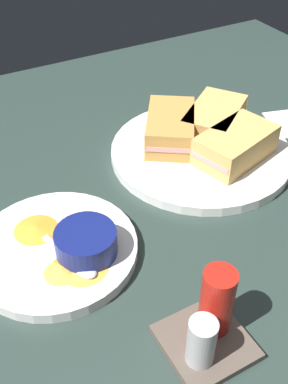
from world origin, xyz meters
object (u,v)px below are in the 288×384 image
at_px(sandwich_half_near, 236,145).
at_px(plate_chips_companion, 56,251).
at_px(sandwich_half_extra, 170,128).
at_px(spoon_by_gravy_ramekin, 79,264).
at_px(ramekin_dark_sauce, 168,124).
at_px(condiment_caddy, 210,324).
at_px(ramekin_light_gravy, 86,242).
at_px(sandwich_half_far, 214,120).
at_px(plate_sandwich_main, 201,152).
at_px(spoon_by_dark_ramekin, 188,148).

distance_m(sandwich_half_near, plate_chips_companion, 0.33).
distance_m(sandwich_half_extra, spoon_by_gravy_ramekin, 0.31).
height_order(ramekin_dark_sauce, spoon_by_gravy_ramekin, ramekin_dark_sauce).
bearing_deg(sandwich_half_near, condiment_caddy, 47.92).
bearing_deg(sandwich_half_near, plate_chips_companion, 8.39).
relative_size(sandwich_half_extra, spoon_by_gravy_ramekin, 1.53).
bearing_deg(sandwich_half_extra, ramekin_light_gravy, 36.65).
bearing_deg(sandwich_half_far, sandwich_half_near, 79.01).
bearing_deg(plate_sandwich_main, spoon_by_gravy_ramekin, 26.72).
bearing_deg(sandwich_half_far, spoon_by_gravy_ramekin, 27.85).
bearing_deg(condiment_caddy, ramekin_dark_sauce, -114.66).
bearing_deg(sandwich_half_near, ramekin_light_gravy, 14.40).
height_order(plate_sandwich_main, condiment_caddy, condiment_caddy).
relative_size(sandwich_half_near, ramekin_dark_sauce, 2.14).
xyz_separation_m(sandwich_half_far, ramekin_light_gravy, (0.30, 0.15, -0.01)).
distance_m(spoon_by_dark_ramekin, spoon_by_gravy_ramekin, 0.29).
bearing_deg(sandwich_half_far, plate_chips_companion, 20.52).
height_order(sandwich_half_extra, condiment_caddy, condiment_caddy).
bearing_deg(ramekin_dark_sauce, ramekin_light_gravy, 38.44).
distance_m(sandwich_half_far, ramekin_dark_sauce, 0.08).
bearing_deg(plate_chips_companion, spoon_by_gravy_ramekin, 107.26).
distance_m(sandwich_half_far, condiment_caddy, 0.40).
bearing_deg(spoon_by_gravy_ramekin, ramekin_light_gravy, -136.06).
bearing_deg(ramekin_dark_sauce, sandwich_half_near, 119.13).
bearing_deg(plate_chips_companion, sandwich_half_near, -171.61).
height_order(plate_chips_companion, condiment_caddy, condiment_caddy).
distance_m(sandwich_half_near, ramekin_dark_sauce, 0.12).
relative_size(ramekin_dark_sauce, ramekin_light_gravy, 0.88).
bearing_deg(sandwich_half_extra, plate_chips_companion, 28.69).
height_order(ramekin_dark_sauce, plate_chips_companion, ramekin_dark_sauce).
xyz_separation_m(plate_chips_companion, condiment_caddy, (-0.10, 0.20, 0.03)).
relative_size(ramekin_light_gravy, condiment_caddy, 0.82).
distance_m(ramekin_light_gravy, spoon_by_gravy_ramekin, 0.03).
bearing_deg(sandwich_half_far, spoon_by_dark_ramekin, 20.34).
bearing_deg(plate_chips_companion, spoon_by_dark_ramekin, -159.43).
height_order(spoon_by_dark_ramekin, plate_chips_companion, spoon_by_dark_ramekin).
distance_m(plate_sandwich_main, spoon_by_dark_ramekin, 0.03).
xyz_separation_m(plate_sandwich_main, condiment_caddy, (0.19, 0.29, 0.03)).
distance_m(sandwich_half_far, spoon_by_gravy_ramekin, 0.36).
distance_m(sandwich_half_near, sandwich_half_far, 0.08).
bearing_deg(sandwich_half_near, sandwich_half_far, -100.99).
bearing_deg(sandwich_half_extra, condiment_caddy, 64.92).
bearing_deg(spoon_by_dark_ramekin, spoon_by_gravy_ramekin, 29.73).
bearing_deg(spoon_by_dark_ramekin, plate_chips_companion, 20.57).
bearing_deg(spoon_by_gravy_ramekin, ramekin_dark_sauce, -141.12).
distance_m(spoon_by_dark_ramekin, ramekin_light_gravy, 0.27).
bearing_deg(plate_chips_companion, plate_sandwich_main, -161.96).
xyz_separation_m(sandwich_half_far, plate_chips_companion, (0.34, 0.13, -0.03)).
height_order(plate_sandwich_main, sandwich_half_far, sandwich_half_far).
xyz_separation_m(sandwich_half_extra, ramekin_light_gravy, (0.23, 0.17, -0.01)).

